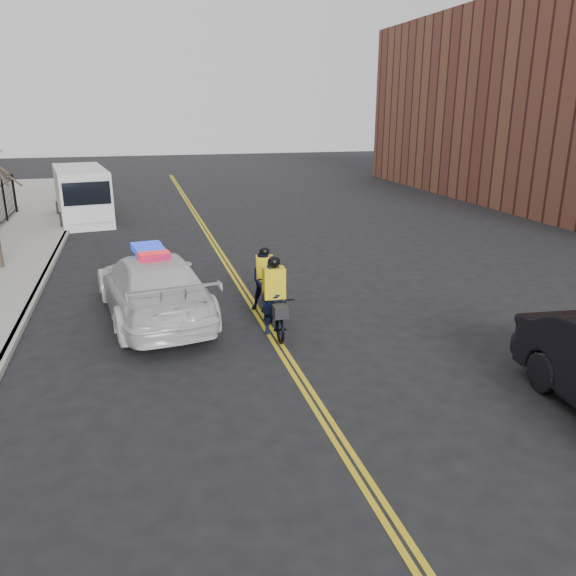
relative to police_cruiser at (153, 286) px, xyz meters
The scene contains 8 objects.
ground 4.99m from the police_cruiser, 56.62° to the right, with size 120.00×120.00×0.00m, color black.
center_line_left 4.78m from the police_cruiser, 56.09° to the left, with size 0.10×60.00×0.01m, color gold.
center_line_right 4.87m from the police_cruiser, 54.50° to the left, with size 0.10×60.00×0.01m, color gold.
curb 5.17m from the police_cruiser, 130.23° to the left, with size 0.20×60.00×0.15m, color gray.
police_cruiser is the anchor object (origin of this frame).
cargo_van 14.91m from the police_cruiser, 100.66° to the left, with size 3.12×6.37×2.56m.
cyclist_near 3.39m from the police_cruiser, 34.52° to the right, with size 0.76×2.02×1.96m.
cyclist_far 2.97m from the police_cruiser, ahead, with size 0.86×1.79×1.76m.
Camera 1 is at (-2.94, -10.28, 5.26)m, focal length 35.00 mm.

